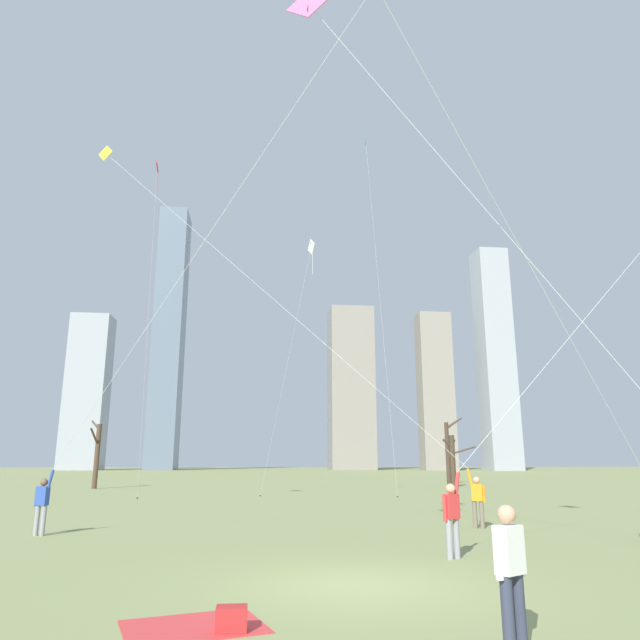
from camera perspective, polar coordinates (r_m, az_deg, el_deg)
The scene contains 19 objects.
ground_plane at distance 11.26m, azimuth 3.65°, elevation -24.45°, with size 400.00×400.00×0.00m, color #848E56.
kite_flyer_far_back_pink at distance 14.04m, azimuth 27.62°, elevation -6.06°, with size 9.18×2.42×14.65m.
kite_flyer_foreground_right_orange at distance 15.89m, azimuth 24.33°, elevation -5.77°, with size 12.64×8.32×16.21m.
kite_flyer_midfield_right_yellow at distance 20.65m, azimuth 9.76°, elevation -11.94°, with size 15.01×6.26×16.24m.
kite_flyer_foreground_left_green at distance 15.61m, azimuth 19.66°, elevation -8.62°, with size 13.46×3.60×14.34m.
kite_flyer_midfield_left_blue at distance 17.40m, azimuth -20.12°, elevation -7.60°, with size 11.60×11.07×16.23m.
bystander_far_off_by_trees at distance 7.67m, azimuth 18.11°, elevation -22.13°, with size 0.45×0.35×1.62m.
distant_kite_drifting_left_white at distance 35.55m, azimuth -1.33°, elevation 4.79°, with size 2.92×4.91×15.23m.
distant_kite_drifting_right_teal at distance 48.19m, azimuth 4.73°, elevation 14.49°, with size 0.30×7.26×28.16m.
distant_kite_high_overhead_red at distance 34.74m, azimuth -15.87°, elevation 9.82°, with size 0.91×5.67×18.60m.
picnic_spot at distance 8.61m, azimuth -10.22°, elevation -27.05°, with size 2.13×1.86×0.31m.
bare_tree_far_right_edge at distance 50.62m, azimuth -20.97°, elevation -12.06°, with size 0.99×2.56×5.32m.
bare_tree_rightmost at distance 51.57m, azimuth 12.86°, elevation -13.08°, with size 2.79×1.55×4.24m.
bare_tree_left_of_center at distance 57.08m, azimuth 12.40°, elevation -12.36°, with size 1.55×1.19×6.09m.
skyline_short_annex at distance 153.32m, azimuth -21.77°, elevation -6.46°, with size 9.22×8.09×37.24m.
skyline_squat_block at distance 140.09m, azimuth 11.22°, elevation -6.71°, with size 7.60×5.33×36.56m.
skyline_slender_spire at distance 146.18m, azimuth 3.02°, elevation -6.60°, with size 10.67×10.02×39.75m.
skyline_wide_slab at distance 143.38m, azimuth 16.75°, elevation -3.44°, with size 7.07×7.05×51.93m.
skyline_mid_tower_right at distance 151.80m, azimuth -14.53°, elevation -1.50°, with size 6.90×10.25×65.58m.
Camera 1 is at (-1.85, -10.90, 2.13)m, focal length 32.76 mm.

